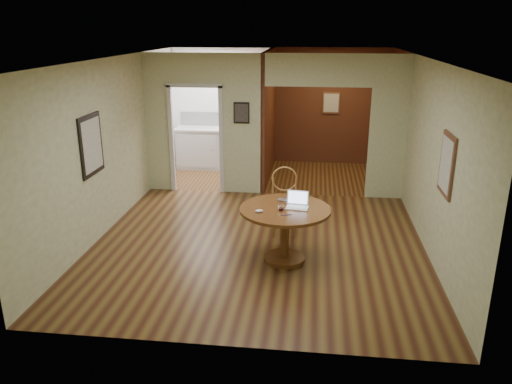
# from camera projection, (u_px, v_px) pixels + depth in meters

# --- Properties ---
(floor) EXTENTS (5.00, 5.00, 0.00)m
(floor) POSITION_uv_depth(u_px,v_px,m) (258.00, 246.00, 7.56)
(floor) COLOR #401F12
(floor) RESTS_ON ground
(room_shell) EXTENTS (5.20, 7.50, 5.00)m
(room_shell) POSITION_uv_depth(u_px,v_px,m) (252.00, 123.00, 10.12)
(room_shell) COLOR white
(room_shell) RESTS_ON ground
(dining_table) EXTENTS (1.26, 1.26, 0.79)m
(dining_table) POSITION_uv_depth(u_px,v_px,m) (285.00, 222.00, 6.93)
(dining_table) COLOR brown
(dining_table) RESTS_ON ground
(chair) EXTENTS (0.47, 0.47, 1.06)m
(chair) POSITION_uv_depth(u_px,v_px,m) (284.00, 197.00, 7.91)
(chair) COLOR #A5683A
(chair) RESTS_ON ground
(open_laptop) EXTENTS (0.33, 0.30, 0.21)m
(open_laptop) POSITION_uv_depth(u_px,v_px,m) (297.00, 203.00, 6.90)
(open_laptop) COLOR white
(open_laptop) RESTS_ON dining_table
(closed_laptop) EXTENTS (0.33, 0.25, 0.02)m
(closed_laptop) POSITION_uv_depth(u_px,v_px,m) (287.00, 201.00, 7.09)
(closed_laptop) COLOR #ADADB2
(closed_laptop) RESTS_ON dining_table
(mouse) EXTENTS (0.12, 0.09, 0.04)m
(mouse) POSITION_uv_depth(u_px,v_px,m) (259.00, 211.00, 6.70)
(mouse) COLOR white
(mouse) RESTS_ON dining_table
(wine_glass) EXTENTS (0.09, 0.09, 0.10)m
(wine_glass) POSITION_uv_depth(u_px,v_px,m) (281.00, 207.00, 6.76)
(wine_glass) COLOR white
(wine_glass) RESTS_ON dining_table
(pen) EXTENTS (0.14, 0.06, 0.01)m
(pen) POSITION_uv_depth(u_px,v_px,m) (287.00, 215.00, 6.61)
(pen) COLOR #0C1657
(pen) RESTS_ON dining_table
(kitchen_cabinet) EXTENTS (2.06, 0.60, 0.94)m
(kitchen_cabinet) POSITION_uv_depth(u_px,v_px,m) (221.00, 148.00, 11.51)
(kitchen_cabinet) COLOR silver
(kitchen_cabinet) RESTS_ON ground
(grocery_bag) EXTENTS (0.40, 0.37, 0.32)m
(grocery_bag) POSITION_uv_depth(u_px,v_px,m) (252.00, 122.00, 11.23)
(grocery_bag) COLOR beige
(grocery_bag) RESTS_ON kitchen_cabinet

